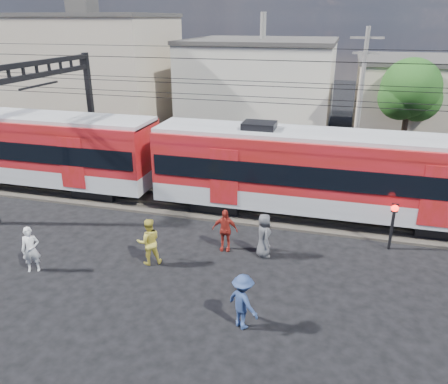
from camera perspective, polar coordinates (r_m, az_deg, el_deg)
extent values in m
plane|color=black|center=(15.32, -7.34, -13.90)|extent=(120.00, 120.00, 0.00)
cube|color=#2D2823|center=(21.91, 0.53, -2.01)|extent=(70.00, 3.40, 0.12)
cube|color=#59544C|center=(21.20, 0.02, -2.50)|extent=(70.00, 0.12, 0.12)
cube|color=#59544C|center=(22.53, 1.02, -0.99)|extent=(70.00, 0.12, 0.12)
cube|color=black|center=(24.41, -15.61, 0.43)|extent=(2.40, 2.20, 0.70)
cube|color=#A1A3A8|center=(27.07, -25.19, 3.02)|extent=(16.00, 3.00, 0.90)
cube|color=maroon|center=(26.64, -25.75, 6.38)|extent=(16.00, 3.00, 2.40)
cube|color=black|center=(26.70, -25.67, 5.86)|extent=(15.68, 3.08, 0.95)
cube|color=#A1A3A8|center=(26.39, -26.20, 8.98)|extent=(16.00, 2.60, 0.25)
cube|color=black|center=(21.91, -0.62, -1.19)|extent=(2.40, 2.20, 0.70)
cube|color=black|center=(21.71, 26.43, -3.83)|extent=(2.40, 2.20, 0.70)
cube|color=#A1A3A8|center=(20.89, 13.01, -0.57)|extent=(16.00, 3.00, 0.90)
cube|color=maroon|center=(20.34, 13.40, 3.73)|extent=(16.00, 3.00, 2.40)
cube|color=black|center=(20.42, 13.34, 3.07)|extent=(15.68, 3.08, 0.95)
cube|color=#A1A3A8|center=(20.00, 13.71, 7.14)|extent=(16.00, 2.60, 0.25)
cube|color=black|center=(28.77, -16.95, 10.02)|extent=(0.30, 0.30, 7.00)
cube|color=black|center=(24.66, -23.38, 15.20)|extent=(0.25, 9.30, 0.25)
cube|color=black|center=(24.72, -23.17, 13.83)|extent=(0.25, 9.30, 0.25)
cylinder|color=black|center=(19.68, 0.06, 11.84)|extent=(70.00, 0.03, 0.03)
cylinder|color=black|center=(21.01, 1.08, 12.47)|extent=(70.00, 0.03, 0.03)
cylinder|color=black|center=(19.57, 0.06, 13.86)|extent=(70.00, 0.03, 0.03)
cylinder|color=black|center=(20.91, 1.10, 14.36)|extent=(70.00, 0.03, 0.03)
cylinder|color=black|center=(16.76, -2.56, 16.99)|extent=(70.00, 0.03, 0.03)
cylinder|color=black|center=(23.50, 2.89, 18.34)|extent=(70.00, 0.03, 0.03)
cube|color=tan|center=(41.96, -17.19, 14.81)|extent=(14.00, 10.00, 9.00)
cube|color=#3F3D3A|center=(41.73, -17.94, 21.13)|extent=(14.28, 10.20, 0.30)
cube|color=beige|center=(39.42, 4.90, 13.81)|extent=(12.00, 12.00, 7.00)
cube|color=#3F3D3A|center=(39.09, 5.08, 19.11)|extent=(12.24, 12.24, 0.30)
cylinder|color=slate|center=(26.83, 17.30, 10.83)|extent=(0.24, 0.24, 8.50)
cube|color=slate|center=(26.44, 18.21, 18.59)|extent=(1.80, 0.12, 0.12)
cube|color=slate|center=(26.48, 18.00, 16.88)|extent=(1.40, 0.12, 0.12)
cylinder|color=#382619|center=(30.46, 22.39, 6.96)|extent=(0.36, 0.36, 3.92)
sphere|color=#1D4413|center=(29.93, 23.20, 12.39)|extent=(3.64, 3.64, 3.64)
sphere|color=#1D4413|center=(30.41, 24.07, 11.04)|extent=(2.80, 2.80, 2.80)
imported|color=silver|center=(17.86, -23.92, -6.88)|extent=(0.78, 0.69, 1.78)
imported|color=gold|center=(17.04, -9.79, -6.40)|extent=(1.15, 1.08, 1.88)
imported|color=navy|center=(13.62, 2.47, -14.12)|extent=(1.35, 1.21, 1.82)
imported|color=maroon|center=(17.76, 0.11, -4.98)|extent=(1.08, 0.51, 1.79)
imported|color=#434448|center=(17.38, 5.22, -5.66)|extent=(0.91, 1.05, 1.82)
cylinder|color=black|center=(19.05, 21.05, -4.44)|extent=(0.13, 0.13, 1.90)
sphere|color=#FF140C|center=(18.69, 21.42, -1.96)|extent=(0.30, 0.30, 0.30)
cube|color=black|center=(18.69, 21.42, -1.96)|extent=(0.26, 0.06, 0.37)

